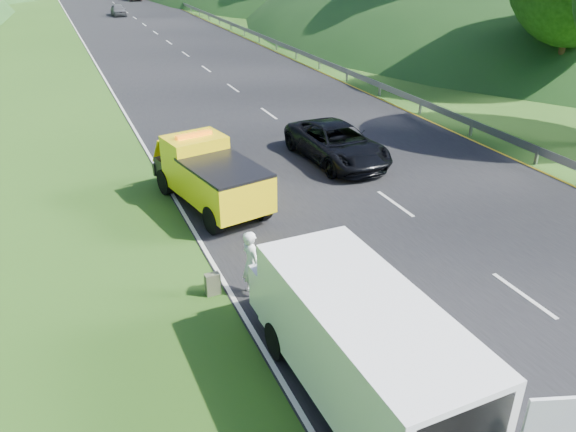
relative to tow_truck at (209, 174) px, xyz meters
name	(u,v)px	position (x,y,z in m)	size (l,w,h in m)	color
ground	(382,282)	(2.85, -6.43, -1.13)	(320.00, 320.00, 0.00)	#38661E
road_surface	(169,42)	(5.85, 33.57, -1.12)	(14.00, 200.00, 0.02)	black
guardrail	(210,21)	(13.15, 46.07, -1.13)	(0.06, 140.00, 1.52)	gray
tree_line_right	(289,8)	(25.85, 53.57, -1.13)	(14.00, 140.00, 14.00)	#29591A
tow_truck	(209,174)	(0.00, 0.00, 0.00)	(2.97, 5.64, 2.31)	black
white_van	(359,341)	(0.18, -9.76, 0.22)	(3.68, 6.77, 2.39)	black
woman	(252,294)	(-0.53, -5.61, -1.13)	(0.65, 0.48, 1.80)	white
child	(305,318)	(0.29, -7.10, -1.13)	(0.50, 0.39, 1.03)	tan
worker	(447,412)	(1.60, -10.88, -1.13)	(1.23, 0.71, 1.90)	#222227
suitcase	(213,284)	(-1.45, -5.22, -0.83)	(0.38, 0.21, 0.60)	#5A5D46
passing_suv	(336,161)	(5.90, 2.06, -1.13)	(2.51, 5.44, 1.51)	black
dist_car_a	(119,16)	(4.48, 54.28, -1.13)	(1.51, 3.76, 1.28)	#4D4D52
dist_car_b	(134,0)	(9.15, 72.05, -1.13)	(1.69, 4.84, 1.60)	#7A5551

